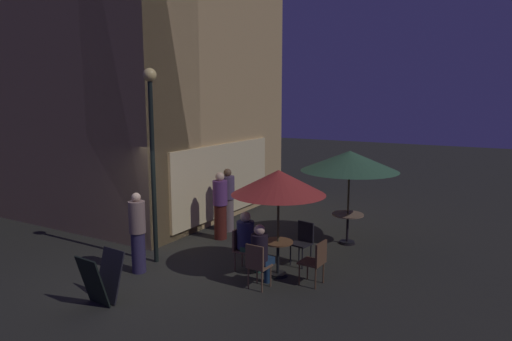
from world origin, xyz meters
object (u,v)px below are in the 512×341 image
(patron_seated_0, at_px, (247,237))
(patron_standing_3, at_px, (220,206))
(patio_umbrella_1, at_px, (350,161))
(cafe_chair_0, at_px, (242,245))
(menu_sandwich_board, at_px, (101,278))
(patron_standing_4, at_px, (228,200))
(cafe_chair_3, at_px, (303,239))
(cafe_table_1, at_px, (348,221))
(street_lamp_near_corner, at_px, (152,137))
(patron_seated_1, at_px, (261,252))
(patio_umbrella_0, at_px, (278,183))
(cafe_chair_2, at_px, (316,259))
(cafe_table_0, at_px, (278,253))
(patron_standing_2, at_px, (138,233))
(cafe_chair_1, at_px, (257,263))

(patron_seated_0, xyz_separation_m, patron_standing_3, (1.52, 1.73, 0.15))
(patio_umbrella_1, bearing_deg, cafe_chair_0, 153.43)
(menu_sandwich_board, height_order, patron_standing_4, patron_standing_4)
(cafe_chair_3, bearing_deg, cafe_table_1, 179.89)
(street_lamp_near_corner, height_order, menu_sandwich_board, street_lamp_near_corner)
(menu_sandwich_board, xyz_separation_m, patron_seated_0, (2.64, -1.44, 0.25))
(patron_seated_0, bearing_deg, patio_umbrella_1, 61.00)
(cafe_table_1, distance_m, cafe_chair_0, 3.12)
(cafe_table_1, relative_size, patron_seated_1, 0.62)
(cafe_table_1, xyz_separation_m, patio_umbrella_0, (-2.72, 0.56, 1.38))
(cafe_chair_2, bearing_deg, cafe_table_0, -0.00)
(cafe_table_1, relative_size, cafe_chair_0, 0.88)
(patio_umbrella_0, relative_size, patron_seated_0, 1.73)
(patron_standing_2, bearing_deg, street_lamp_near_corner, -88.48)
(street_lamp_near_corner, distance_m, cafe_table_1, 5.20)
(menu_sandwich_board, distance_m, cafe_chair_1, 2.83)
(cafe_table_1, relative_size, cafe_chair_3, 0.83)
(patron_standing_3, bearing_deg, cafe_chair_3, 159.24)
(cafe_chair_2, height_order, patron_standing_4, patron_standing_4)
(menu_sandwich_board, xyz_separation_m, cafe_chair_1, (1.90, -2.09, 0.06))
(menu_sandwich_board, bearing_deg, patron_standing_3, 7.86)
(cafe_table_0, xyz_separation_m, patron_standing_2, (-1.28, 2.62, 0.37))
(cafe_chair_2, height_order, patron_standing_2, patron_standing_2)
(menu_sandwich_board, relative_size, patron_standing_2, 0.54)
(patron_seated_0, xyz_separation_m, patron_standing_4, (2.20, 1.94, 0.14))
(cafe_chair_2, bearing_deg, street_lamp_near_corner, 12.84)
(patron_seated_1, bearing_deg, cafe_table_0, -0.00)
(patio_umbrella_1, bearing_deg, menu_sandwich_board, 153.57)
(cafe_chair_1, xyz_separation_m, patron_standing_2, (-0.49, 2.58, 0.33))
(cafe_table_1, distance_m, patron_standing_2, 5.13)
(cafe_table_0, distance_m, cafe_chair_0, 0.84)
(cafe_chair_2, bearing_deg, patio_umbrella_0, -0.00)
(patron_seated_1, bearing_deg, cafe_chair_1, 180.00)
(street_lamp_near_corner, xyz_separation_m, cafe_chair_1, (-0.16, -2.69, -2.26))
(menu_sandwich_board, bearing_deg, patron_standing_4, 9.84)
(cafe_chair_3, bearing_deg, patio_umbrella_1, 179.89)
(patio_umbrella_1, distance_m, cafe_chair_3, 2.43)
(cafe_table_1, distance_m, patron_standing_4, 3.27)
(menu_sandwich_board, height_order, patron_standing_3, patron_standing_3)
(patron_standing_4, bearing_deg, cafe_chair_3, 7.61)
(street_lamp_near_corner, distance_m, cafe_chair_0, 3.01)
(patio_umbrella_0, height_order, patron_seated_1, patio_umbrella_0)
(cafe_table_1, xyz_separation_m, patio_umbrella_1, (-0.00, 0.00, 1.52))
(patron_standing_2, height_order, patron_standing_3, patron_standing_3)
(patron_standing_3, bearing_deg, menu_sandwich_board, 86.00)
(cafe_chair_0, relative_size, cafe_chair_2, 1.00)
(patron_seated_0, height_order, patron_seated_1, patron_seated_0)
(cafe_table_1, height_order, cafe_chair_1, cafe_chair_1)
(cafe_chair_2, distance_m, patron_seated_0, 1.57)
(patio_umbrella_0, height_order, cafe_chair_2, patio_umbrella_0)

